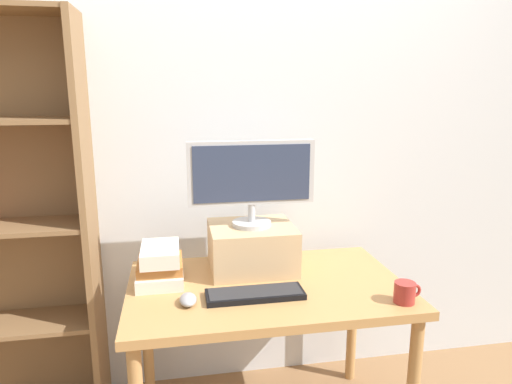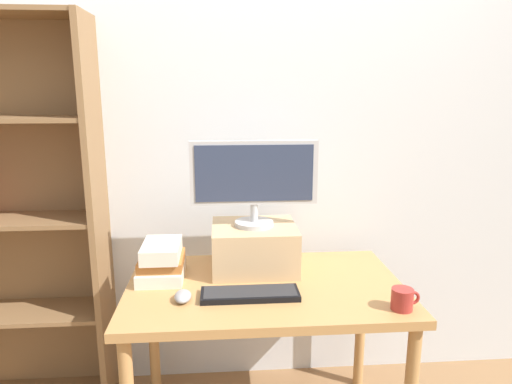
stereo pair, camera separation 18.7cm
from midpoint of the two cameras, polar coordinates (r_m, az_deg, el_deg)
name	(u,v)px [view 1 (the left image)]	position (r m, az deg, el deg)	size (l,w,h in m)	color
back_wall	(247,131)	(2.26, -3.53, 7.57)	(7.00, 0.08, 2.60)	silver
desk	(267,302)	(1.97, -1.47, -13.70)	(1.14, 0.71, 0.71)	#B7844C
riser_box	(252,247)	(2.05, -3.17, -6.92)	(0.37, 0.33, 0.20)	tan
computer_monitor	(252,178)	(1.97, -3.28, 1.75)	(0.55, 0.17, 0.38)	#B7B7BA
keyboard	(255,294)	(1.81, -3.16, -12.68)	(0.38, 0.13, 0.02)	black
computer_mouse	(188,300)	(1.79, -11.55, -13.10)	(0.06, 0.10, 0.04)	#99999E
book_stack	(160,265)	(1.99, -14.58, -8.87)	(0.19, 0.26, 0.16)	silver
coffee_mug	(405,292)	(1.82, 15.33, -12.07)	(0.11, 0.08, 0.08)	#9E2D28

